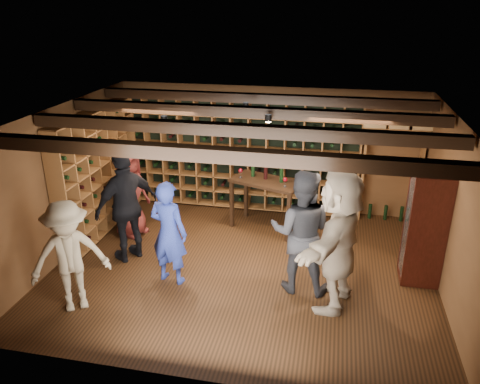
% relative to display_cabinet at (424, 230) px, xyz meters
% --- Properties ---
extents(ground, '(6.00, 6.00, 0.00)m').
position_rel_display_cabinet_xyz_m(ground, '(-2.71, -0.20, -0.86)').
color(ground, '#331D0E').
rests_on(ground, ground).
extents(room_shell, '(6.00, 6.00, 6.00)m').
position_rel_display_cabinet_xyz_m(room_shell, '(-2.71, -0.15, 1.56)').
color(room_shell, brown).
rests_on(room_shell, ground).
extents(wine_rack_back, '(4.65, 0.30, 2.20)m').
position_rel_display_cabinet_xyz_m(wine_rack_back, '(-3.24, 2.13, 0.29)').
color(wine_rack_back, brown).
rests_on(wine_rack_back, ground).
extents(wine_rack_left, '(0.30, 2.65, 2.20)m').
position_rel_display_cabinet_xyz_m(wine_rack_left, '(-5.54, 0.62, 0.29)').
color(wine_rack_left, brown).
rests_on(wine_rack_left, ground).
extents(crate_shelf, '(1.20, 0.32, 2.07)m').
position_rel_display_cabinet_xyz_m(crate_shelf, '(-0.31, 2.12, 0.71)').
color(crate_shelf, brown).
rests_on(crate_shelf, ground).
extents(display_cabinet, '(0.55, 0.50, 1.75)m').
position_rel_display_cabinet_xyz_m(display_cabinet, '(0.00, 0.00, 0.00)').
color(display_cabinet, '#39110B').
rests_on(display_cabinet, ground).
extents(man_blue_shirt, '(0.66, 0.50, 1.63)m').
position_rel_display_cabinet_xyz_m(man_blue_shirt, '(-3.73, -0.79, -0.04)').
color(man_blue_shirt, navy).
rests_on(man_blue_shirt, ground).
extents(man_grey_suit, '(0.93, 0.74, 1.88)m').
position_rel_display_cabinet_xyz_m(man_grey_suit, '(-1.79, -0.60, 0.08)').
color(man_grey_suit, black).
rests_on(man_grey_suit, ground).
extents(guest_red_floral, '(0.72, 0.90, 1.61)m').
position_rel_display_cabinet_xyz_m(guest_red_floral, '(-4.94, 0.55, -0.05)').
color(guest_red_floral, maroon).
rests_on(guest_red_floral, ground).
extents(guest_woman_black, '(1.02, 1.16, 1.88)m').
position_rel_display_cabinet_xyz_m(guest_woman_black, '(-4.62, -0.27, 0.08)').
color(guest_woman_black, black).
rests_on(guest_woman_black, ground).
extents(guest_khaki, '(1.20, 1.10, 1.62)m').
position_rel_display_cabinet_xyz_m(guest_khaki, '(-4.81, -1.72, -0.05)').
color(guest_khaki, gray).
rests_on(guest_khaki, ground).
extents(guest_beige, '(1.09, 1.96, 2.01)m').
position_rel_display_cabinet_xyz_m(guest_beige, '(-1.26, -0.89, 0.15)').
color(guest_beige, tan).
rests_on(guest_beige, ground).
extents(tasting_table, '(1.43, 1.03, 1.25)m').
position_rel_display_cabinet_xyz_m(tasting_table, '(-2.57, 1.28, -0.01)').
color(tasting_table, black).
rests_on(tasting_table, ground).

